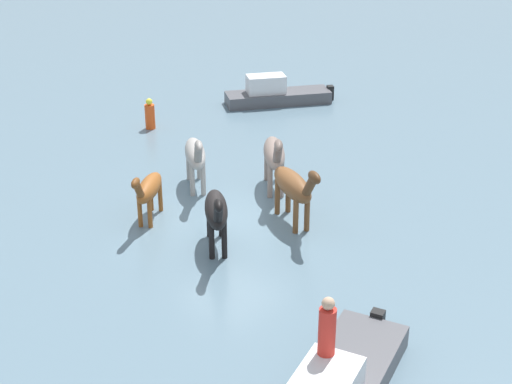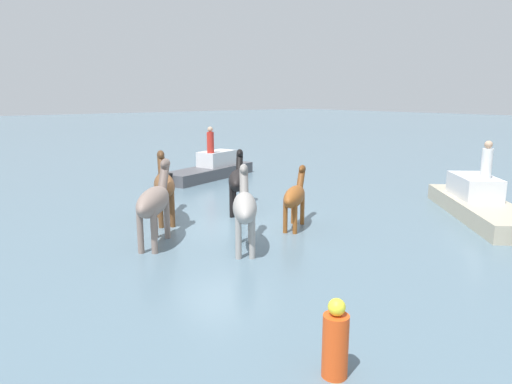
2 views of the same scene
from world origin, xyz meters
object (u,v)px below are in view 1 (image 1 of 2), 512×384
(horse_mid_herd, at_px, (195,155))
(horse_chestnut_trailing, at_px, (148,189))
(horse_pinto_flank, at_px, (274,155))
(person_watcher_seated, at_px, (327,328))
(horse_dark_mare, at_px, (294,186))
(boat_launch_far, at_px, (276,96))
(horse_dun_straggler, at_px, (216,211))
(buoy_channel_marker, at_px, (150,115))

(horse_mid_herd, xyz_separation_m, horse_chestnut_trailing, (-2.30, -0.64, -0.15))
(horse_pinto_flank, relative_size, person_watcher_seated, 1.89)
(horse_mid_herd, relative_size, person_watcher_seated, 1.93)
(horse_pinto_flank, bearing_deg, horse_dark_mare, 8.45)
(boat_launch_far, bearing_deg, person_watcher_seated, 78.94)
(horse_dark_mare, relative_size, horse_chestnut_trailing, 1.29)
(horse_pinto_flank, bearing_deg, horse_mid_herd, -96.29)
(horse_dun_straggler, distance_m, horse_mid_herd, 3.80)
(horse_dark_mare, height_order, horse_mid_herd, horse_dark_mare)
(horse_chestnut_trailing, relative_size, buoy_channel_marker, 1.75)
(horse_dun_straggler, relative_size, person_watcher_seated, 1.83)
(horse_dark_mare, distance_m, buoy_channel_marker, 8.96)
(horse_dark_mare, distance_m, boat_launch_far, 10.38)
(horse_chestnut_trailing, bearing_deg, buoy_channel_marker, -163.52)
(horse_mid_herd, bearing_deg, horse_dark_mare, 40.92)
(boat_launch_far, bearing_deg, horse_mid_herd, 59.45)
(horse_pinto_flank, bearing_deg, person_watcher_seated, 0.59)
(horse_dun_straggler, xyz_separation_m, person_watcher_seated, (-2.72, -5.81, 0.68))
(horse_dark_mare, bearing_deg, buoy_channel_marker, -168.92)
(horse_dark_mare, height_order, buoy_channel_marker, horse_dark_mare)
(horse_dark_mare, bearing_deg, boat_launch_far, 159.27)
(horse_chestnut_trailing, height_order, boat_launch_far, horse_chestnut_trailing)
(buoy_channel_marker, bearing_deg, horse_dark_mare, -102.85)
(horse_mid_herd, distance_m, boat_launch_far, 8.48)
(person_watcher_seated, bearing_deg, horse_dun_straggler, 64.93)
(horse_dark_mare, bearing_deg, horse_chestnut_trailing, -115.08)
(horse_dark_mare, xyz_separation_m, horse_mid_herd, (-0.31, 3.64, -0.03))
(buoy_channel_marker, bearing_deg, horse_chestnut_trailing, -128.83)
(horse_dun_straggler, relative_size, horse_pinto_flank, 0.97)
(horse_dun_straggler, xyz_separation_m, boat_launch_far, (9.70, 6.88, -0.77))
(horse_dark_mare, xyz_separation_m, horse_pinto_flank, (1.25, 1.88, 0.02))
(horse_pinto_flank, relative_size, horse_chestnut_trailing, 1.13)
(horse_dark_mare, height_order, person_watcher_seated, person_watcher_seated)
(buoy_channel_marker, bearing_deg, person_watcher_seated, -116.91)
(horse_dun_straggler, distance_m, buoy_channel_marker, 9.36)
(horse_dark_mare, xyz_separation_m, person_watcher_seated, (-5.14, -5.33, 0.63))
(horse_pinto_flank, height_order, boat_launch_far, horse_pinto_flank)
(horse_dark_mare, relative_size, horse_mid_herd, 1.12)
(horse_dark_mare, height_order, horse_chestnut_trailing, horse_dark_mare)
(horse_mid_herd, bearing_deg, person_watcher_seated, 7.77)
(horse_chestnut_trailing, distance_m, person_watcher_seated, 8.75)
(horse_dark_mare, bearing_deg, horse_pinto_flank, 170.21)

